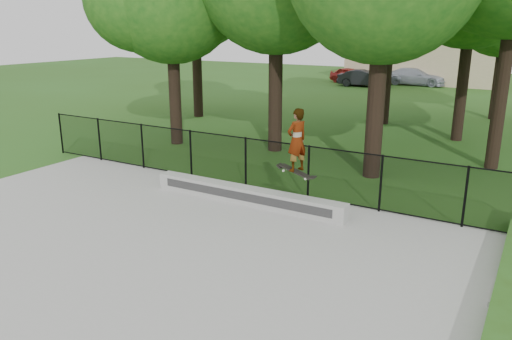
# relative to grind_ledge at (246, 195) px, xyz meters

# --- Properties ---
(ground) EXTENTS (100.00, 100.00, 0.00)m
(ground) POSITION_rel_grind_ledge_xyz_m (-0.75, -4.70, -0.28)
(ground) COLOR #2A5016
(ground) RESTS_ON ground
(concrete_slab) EXTENTS (14.00, 12.00, 0.06)m
(concrete_slab) POSITION_rel_grind_ledge_xyz_m (-0.75, -4.70, -0.25)
(concrete_slab) COLOR #9F9E99
(concrete_slab) RESTS_ON ground
(grind_ledge) EXTENTS (5.64, 0.40, 0.45)m
(grind_ledge) POSITION_rel_grind_ledge_xyz_m (0.00, 0.00, 0.00)
(grind_ledge) COLOR #A9AAA5
(grind_ledge) RESTS_ON concrete_slab
(car_a) EXTENTS (4.02, 2.93, 1.28)m
(car_a) POSITION_rel_grind_ledge_xyz_m (-7.75, 29.19, 0.36)
(car_a) COLOR maroon
(car_a) RESTS_ON ground
(car_b) EXTENTS (3.67, 1.70, 1.29)m
(car_b) POSITION_rel_grind_ledge_xyz_m (-6.07, 27.52, 0.36)
(car_b) COLOR black
(car_b) RESTS_ON ground
(car_c) EXTENTS (4.41, 2.07, 1.37)m
(car_c) POSITION_rel_grind_ledge_xyz_m (-2.76, 30.47, 0.40)
(car_c) COLOR #9DA4B2
(car_c) RESTS_ON ground
(skater_airborne) EXTENTS (0.81, 0.67, 1.75)m
(skater_airborne) POSITION_rel_grind_ledge_xyz_m (1.49, -0.07, 1.66)
(skater_airborne) COLOR black
(skater_airborne) RESTS_ON ground
(chainlink_fence) EXTENTS (16.06, 0.06, 1.50)m
(chainlink_fence) POSITION_rel_grind_ledge_xyz_m (-0.75, 1.20, 0.53)
(chainlink_fence) COLOR black
(chainlink_fence) RESTS_ON concrete_slab
(distant_building) EXTENTS (12.40, 6.40, 4.30)m
(distant_building) POSITION_rel_grind_ledge_xyz_m (-2.75, 33.30, 1.88)
(distant_building) COLOR #CFB391
(distant_building) RESTS_ON ground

